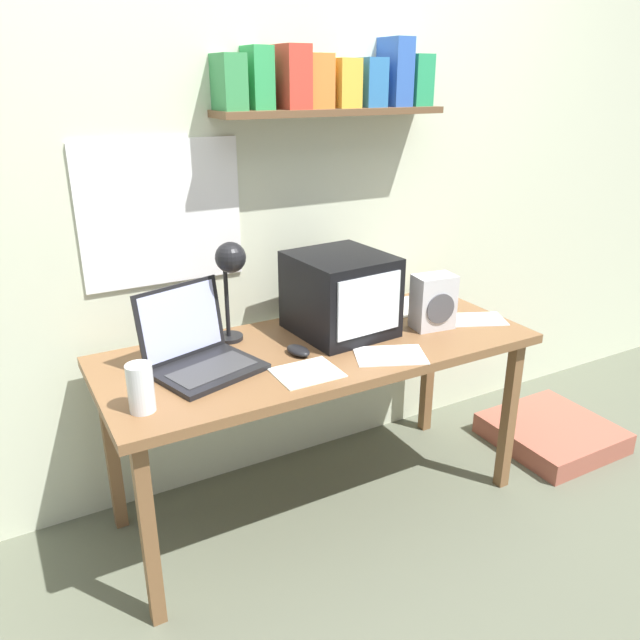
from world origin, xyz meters
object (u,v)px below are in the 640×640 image
object	(u,v)px
juice_glass	(141,390)
space_heater	(433,302)
printed_handout	(390,355)
open_notebook	(472,319)
crt_monitor	(340,294)
laptop	(196,348)
computer_mouse	(298,351)
desk_lamp	(230,269)
corner_desk	(320,361)
loose_paper_near_laptop	(307,373)
floor_cushion	(552,433)
loose_paper_near_monitor	(397,308)

from	to	relation	value
juice_glass	space_heater	world-z (taller)	space_heater
printed_handout	open_notebook	bearing A→B (deg)	14.59
crt_monitor	laptop	xyz separation A→B (m)	(-0.59, -0.04, -0.08)
computer_mouse	printed_handout	world-z (taller)	computer_mouse
desk_lamp	open_notebook	world-z (taller)	desk_lamp
corner_desk	laptop	world-z (taller)	laptop
computer_mouse	laptop	bearing A→B (deg)	167.15
desk_lamp	loose_paper_near_laptop	xyz separation A→B (m)	(0.12, -0.34, -0.29)
floor_cushion	computer_mouse	bearing A→B (deg)	175.58
loose_paper_near_laptop	floor_cushion	xyz separation A→B (m)	(1.33, 0.05, -0.65)
corner_desk	crt_monitor	size ratio (longest dim) A/B	4.15
corner_desk	juice_glass	world-z (taller)	juice_glass
loose_paper_near_laptop	printed_handout	size ratio (longest dim) A/B	0.73
computer_mouse	printed_handout	size ratio (longest dim) A/B	0.40
open_notebook	floor_cushion	size ratio (longest dim) A/B	0.59
loose_paper_near_laptop	floor_cushion	distance (m)	1.48
loose_paper_near_monitor	open_notebook	xyz separation A→B (m)	(0.19, -0.25, 0.00)
loose_paper_near_monitor	open_notebook	bearing A→B (deg)	-53.66
loose_paper_near_monitor	loose_paper_near_laptop	distance (m)	0.72
desk_lamp	loose_paper_near_monitor	bearing A→B (deg)	2.26
corner_desk	space_heater	world-z (taller)	space_heater
computer_mouse	printed_handout	bearing A→B (deg)	-30.98
desk_lamp	loose_paper_near_monitor	size ratio (longest dim) A/B	1.34
juice_glass	floor_cushion	xyz separation A→B (m)	(1.87, 0.03, -0.72)
space_heater	printed_handout	xyz separation A→B (m)	(-0.30, -0.14, -0.10)
printed_handout	juice_glass	bearing A→B (deg)	177.56
laptop	desk_lamp	size ratio (longest dim) A/B	1.03
laptop	open_notebook	distance (m)	1.12
printed_handout	loose_paper_near_laptop	bearing A→B (deg)	176.20
crt_monitor	juice_glass	xyz separation A→B (m)	(-0.82, -0.25, -0.09)
computer_mouse	open_notebook	distance (m)	0.77
crt_monitor	floor_cushion	bearing A→B (deg)	-16.02
corner_desk	printed_handout	world-z (taller)	printed_handout
laptop	desk_lamp	xyz separation A→B (m)	(0.18, 0.12, 0.22)
open_notebook	printed_handout	bearing A→B (deg)	-165.41
crt_monitor	desk_lamp	bearing A→B (deg)	164.79
juice_glass	space_heater	distance (m)	1.17
desk_lamp	floor_cushion	bearing A→B (deg)	-10.73
loose_paper_near_monitor	juice_glass	bearing A→B (deg)	-163.45
computer_mouse	floor_cushion	bearing A→B (deg)	-4.42
corner_desk	open_notebook	world-z (taller)	open_notebook
space_heater	loose_paper_near_laptop	size ratio (longest dim) A/B	1.00
loose_paper_near_laptop	juice_glass	bearing A→B (deg)	178.37
space_heater	crt_monitor	bearing A→B (deg)	164.01
crt_monitor	printed_handout	size ratio (longest dim) A/B	1.32
printed_handout	desk_lamp	bearing A→B (deg)	140.58
laptop	printed_handout	size ratio (longest dim) A/B	1.37
open_notebook	space_heater	bearing A→B (deg)	175.25
loose_paper_near_laptop	printed_handout	xyz separation A→B (m)	(0.32, -0.02, 0.00)
juice_glass	printed_handout	world-z (taller)	juice_glass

